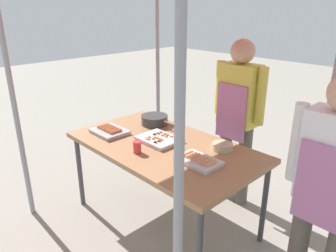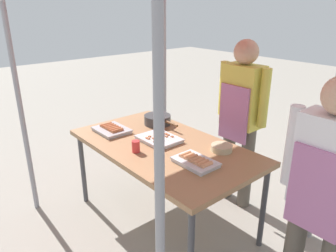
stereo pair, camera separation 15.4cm
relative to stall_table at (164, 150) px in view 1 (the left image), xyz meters
The scene contains 10 objects.
ground_plane 0.70m from the stall_table, ahead, with size 18.00×18.00×0.00m, color gray.
stall_table is the anchor object (origin of this frame).
tray_grilled_sausages 0.43m from the stall_table, ahead, with size 0.32×0.21×0.05m.
tray_meat_skewers 0.11m from the stall_table, 166.47° to the left, with size 0.34×0.27×0.04m.
tray_pork_links 0.55m from the stall_table, 161.11° to the right, with size 0.32×0.25×0.06m.
cooking_wok 0.50m from the stall_table, 147.02° to the left, with size 0.41×0.25×0.09m.
condiment_bowl 0.48m from the stall_table, 34.95° to the left, with size 0.17×0.17×0.05m, color #BFB28C.
drink_cup_near_edge 0.27m from the stall_table, 96.31° to the right, with size 0.06×0.06×0.09m, color red.
vendor_woman 0.80m from the stall_table, 75.44° to the left, with size 0.52×0.23×1.56m.
customer_nearby 1.27m from the stall_table, ahead, with size 0.52×0.22×1.51m.
Camera 1 is at (1.76, -1.64, 1.83)m, focal length 34.41 mm.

